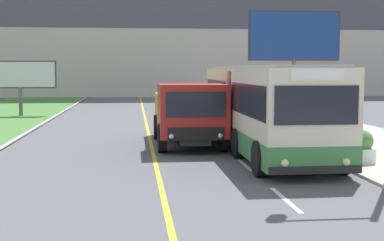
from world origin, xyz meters
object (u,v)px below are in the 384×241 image
Objects in this scene: billboard_large at (294,38)px; planter_round_second at (310,130)px; dump_truck at (190,115)px; billboard_small at (20,76)px; traffic_light_mast at (369,27)px; planter_round_third at (280,119)px; planter_round_near at (362,148)px; city_bus at (263,108)px.

billboard_large is 13.22m from planter_round_second.
dump_truck is 0.99× the size of billboard_large.
billboard_large is 1.45× the size of billboard_small.
dump_truck is 1.44× the size of billboard_small.
planter_round_third is (1.27, 12.52, -3.41)m from traffic_light_mast.
billboard_small is 24.01m from planter_round_near.
planter_round_near is at bearing -41.82° from dump_truck.
traffic_light_mast is at bearing -98.65° from planter_round_second.
planter_round_near is 9.59m from planter_round_third.
billboard_small is (-11.80, 16.13, 0.99)m from city_bus.
traffic_light_mast is 20.31m from billboard_large.
planter_round_near is (4.90, -4.39, -0.71)m from dump_truck.
dump_truck is 7.21m from planter_round_third.
planter_round_third reaches higher than planter_round_near.
dump_truck is at bearing -122.02° from billboard_large.
planter_round_second is at bearing 90.70° from planter_round_near.
billboard_large is at bearing 57.98° from dump_truck.
billboard_large reaches higher than billboard_small.
billboard_small is 20.31m from planter_round_second.
billboard_small reaches higher than dump_truck.
billboard_small reaches higher than city_bus.
billboard_small is (-17.11, 2.35, -2.33)m from billboard_large.
billboard_small is at bearing 145.74° from planter_round_third.
billboard_large is (7.84, 12.54, 3.64)m from dump_truck.
planter_round_third is (2.41, 6.45, -0.98)m from city_bus.
planter_round_third is at bearing 89.76° from planter_round_near.
city_bus is at bearing 127.04° from planter_round_near.
dump_truck is at bearing -175.16° from planter_round_second.
dump_truck reaches higher than planter_round_third.
city_bus is 4.07m from planter_round_near.
planter_round_second is (2.31, 1.65, -1.01)m from city_bus.
traffic_light_mast is at bearing -59.77° from billboard_small.
traffic_light_mast is 5.90× the size of planter_round_second.
traffic_light_mast is (1.14, -6.07, 2.42)m from city_bus.
planter_round_second is at bearing 35.54° from city_bus.
planter_round_third is (0.04, 9.59, 0.05)m from planter_round_near.
city_bus reaches higher than dump_truck.
planter_round_third is (4.94, 5.21, -0.66)m from dump_truck.
planter_round_third is at bearing 88.83° from planter_round_second.
planter_round_near is (14.17, -19.27, -2.02)m from billboard_small.
city_bus is 10.18× the size of planter_round_third.
planter_round_third is at bearing 46.50° from dump_truck.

